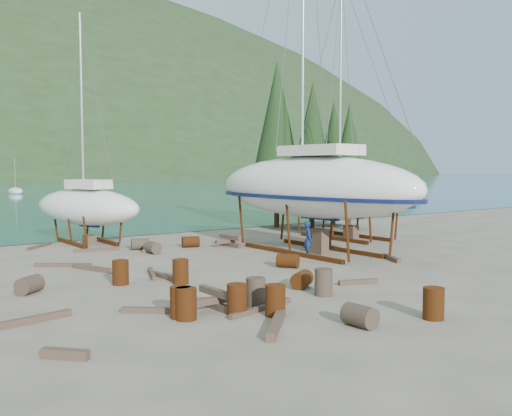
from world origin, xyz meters
TOP-DOWN VIEW (x-y plane):
  - ground at (0.00, 0.00)m, footprint 600.00×600.00m
  - cypress_near_right at (12.50, 12.00)m, footprint 3.60×3.60m
  - cypress_mid_right at (14.00, 10.00)m, footprint 3.06×3.06m
  - cypress_back_left at (11.00, 14.00)m, footprint 4.14×4.14m
  - cypress_far_right at (15.50, 13.00)m, footprint 3.24×3.24m
  - moored_boat_mid at (10.00, 80.00)m, footprint 2.00×5.00m
  - large_sailboat_near at (4.88, 3.74)m, footprint 4.57×13.11m
  - large_sailboat_far at (10.19, 6.58)m, footprint 3.07×9.76m
  - small_sailboat_shore at (-2.77, 13.50)m, footprint 4.88×8.21m
  - worker at (3.83, 2.77)m, footprint 0.68×0.73m
  - drum_0 at (-6.31, -3.53)m, footprint 0.58×0.58m
  - drum_1 at (-3.03, -6.85)m, footprint 0.58×0.88m
  - drum_3 at (-4.10, -4.66)m, footprint 0.58×0.58m
  - drum_4 at (1.05, 8.84)m, footprint 1.02×0.84m
  - drum_5 at (-1.25, -3.61)m, footprint 0.58×0.58m
  - drum_6 at (1.18, 1.08)m, footprint 0.97×1.05m
  - drum_7 at (-0.86, -7.55)m, footprint 0.58×0.58m
  - drum_8 at (-5.82, 1.99)m, footprint 0.58×0.58m
  - drum_9 at (-1.46, 9.59)m, footprint 1.02×0.84m
  - drum_10 at (-4.90, -3.94)m, footprint 0.58×0.58m
  - drum_11 at (-1.54, 8.06)m, footprint 0.59×0.89m
  - drum_12 at (-1.01, -2.29)m, footprint 1.05×0.94m
  - drum_13 at (-6.34, -3.27)m, footprint 0.58×0.58m
  - drum_14 at (-4.02, 0.87)m, footprint 0.58×0.58m
  - drum_15 at (-8.82, 2.43)m, footprint 1.05×1.01m
  - drum_16 at (-3.92, -3.51)m, footprint 0.58×0.58m
  - timber_0 at (-5.34, 13.49)m, footprint 1.74×1.71m
  - timber_1 at (6.14, -0.26)m, footprint 1.00×1.64m
  - timber_3 at (-4.06, -3.98)m, footprint 2.67×0.79m
  - timber_4 at (-4.05, 2.07)m, footprint 0.18×1.69m
  - timber_6 at (-1.41, 9.07)m, footprint 0.96×1.48m
  - timber_7 at (0.97, -3.06)m, footprint 1.45×0.69m
  - timber_8 at (-5.60, 5.27)m, footprint 0.93×2.14m
  - timber_9 at (-3.46, 10.36)m, footprint 2.19×0.63m
  - timber_11 at (-4.16, 2.86)m, footprint 0.96×2.10m
  - timber_12 at (-6.68, -2.39)m, footprint 1.60×1.38m
  - timber_13 at (-10.03, -4.75)m, footprint 0.89×0.95m
  - timber_14 at (-10.15, -1.43)m, footprint 2.92×0.69m
  - timber_16 at (-4.86, -5.64)m, footprint 1.98×1.96m
  - timber_17 at (-6.29, 6.85)m, footprint 1.98×1.57m
  - timber_pile_fore at (-5.02, -3.13)m, footprint 1.80×1.80m
  - timber_pile_aft at (2.83, 7.79)m, footprint 1.80×1.80m

SIDE VIEW (x-z plane):
  - ground at x=0.00m, z-range 0.00..0.00m
  - timber_0 at x=-5.34m, z-range 0.00..0.14m
  - timber_3 at x=-4.06m, z-range 0.00..0.15m
  - timber_9 at x=-3.46m, z-range 0.00..0.15m
  - timber_11 at x=-4.16m, z-range 0.00..0.15m
  - timber_17 at x=-6.29m, z-range 0.00..0.16m
  - timber_12 at x=-6.68m, z-range 0.00..0.17m
  - timber_4 at x=-4.05m, z-range 0.00..0.17m
  - timber_7 at x=0.97m, z-range 0.00..0.17m
  - timber_14 at x=-10.15m, z-range 0.00..0.18m
  - timber_8 at x=-5.60m, z-range 0.00..0.19m
  - timber_6 at x=-1.41m, z-range 0.00..0.19m
  - timber_1 at x=6.14m, z-range 0.00..0.19m
  - timber_13 at x=-10.03m, z-range 0.00..0.22m
  - timber_16 at x=-4.86m, z-range 0.00..0.23m
  - drum_1 at x=-3.03m, z-range 0.00..0.58m
  - drum_4 at x=1.05m, z-range 0.00..0.58m
  - drum_6 at x=1.18m, z-range 0.00..0.58m
  - drum_9 at x=-1.46m, z-range 0.00..0.58m
  - drum_11 at x=-1.54m, z-range 0.00..0.58m
  - drum_12 at x=-1.01m, z-range 0.00..0.58m
  - drum_15 at x=-8.82m, z-range 0.00..0.58m
  - timber_pile_fore at x=-5.02m, z-range 0.00..0.60m
  - timber_pile_aft at x=2.83m, z-range 0.00..0.60m
  - moored_boat_mid at x=10.00m, z-range -2.64..3.41m
  - drum_0 at x=-6.31m, z-range 0.00..0.88m
  - drum_3 at x=-4.10m, z-range 0.00..0.88m
  - drum_5 at x=-1.25m, z-range 0.00..0.88m
  - drum_7 at x=-0.86m, z-range 0.00..0.88m
  - drum_8 at x=-5.82m, z-range 0.00..0.88m
  - drum_10 at x=-4.90m, z-range 0.00..0.88m
  - drum_13 at x=-6.34m, z-range 0.00..0.88m
  - drum_14 at x=-4.02m, z-range 0.00..0.88m
  - drum_16 at x=-3.92m, z-range 0.00..0.88m
  - worker at x=3.83m, z-range 0.00..1.68m
  - small_sailboat_shore at x=-2.77m, z-range -4.20..8.32m
  - large_sailboat_far at x=10.19m, z-range -5.16..10.18m
  - large_sailboat_near at x=4.88m, z-range -6.89..13.42m
  - cypress_mid_right at x=14.00m, z-range 0.67..9.17m
  - cypress_far_right at x=15.50m, z-range 0.71..9.71m
  - cypress_near_right at x=12.50m, z-range 0.79..10.79m
  - cypress_back_left at x=11.00m, z-range 0.91..12.41m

